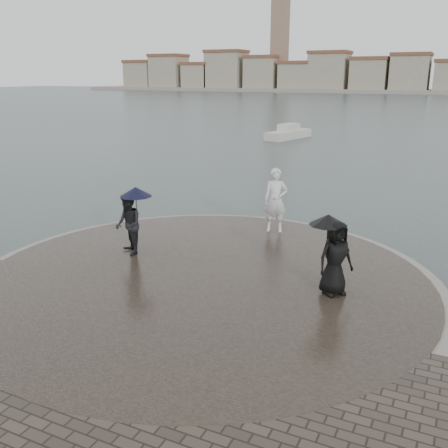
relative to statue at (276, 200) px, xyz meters
The scene contains 7 objects.
ground 8.22m from the statue, 92.44° to the right, with size 400.00×400.00×0.00m, color #2B3835.
kerb_ring 4.77m from the statue, 94.30° to the right, with size 12.50×12.50×0.32m, color gray.
quay_tip 4.77m from the statue, 94.30° to the right, with size 11.90×11.90×0.36m, color #2D261E.
statue is the anchor object (origin of this frame).
visitor_left 5.04m from the statue, 127.67° to the right, with size 1.29×1.12×2.04m.
visitor_right 5.13m from the statue, 54.16° to the right, with size 1.24×1.10×1.95m.
far_skyline 152.82m from the statue, 92.49° to the left, with size 260.00×20.00×37.00m.
Camera 1 is at (5.87, -7.35, 5.48)m, focal length 40.00 mm.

